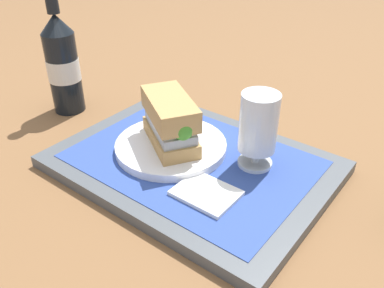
{
  "coord_description": "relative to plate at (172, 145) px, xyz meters",
  "views": [
    {
      "loc": [
        0.35,
        -0.45,
        0.4
      ],
      "look_at": [
        0.0,
        0.0,
        0.05
      ],
      "focal_mm": 38.32,
      "sensor_mm": 36.0,
      "label": 1
    }
  ],
  "objects": [
    {
      "name": "ground_plane",
      "position": [
        0.05,
        -0.0,
        -0.03
      ],
      "size": [
        3.0,
        3.0,
        0.0
      ],
      "primitive_type": "plane",
      "color": "brown"
    },
    {
      "name": "tray",
      "position": [
        0.05,
        -0.0,
        -0.02
      ],
      "size": [
        0.44,
        0.32,
        0.02
      ],
      "primitive_type": "cube",
      "color": "#4C5156",
      "rests_on": "ground_plane"
    },
    {
      "name": "placemat",
      "position": [
        0.05,
        -0.0,
        -0.01
      ],
      "size": [
        0.38,
        0.27,
        0.0
      ],
      "primitive_type": "cube",
      "color": "#2D4793",
      "rests_on": "tray"
    },
    {
      "name": "plate",
      "position": [
        0.0,
        0.0,
        0.0
      ],
      "size": [
        0.19,
        0.19,
        0.01
      ],
      "primitive_type": "cylinder",
      "color": "white",
      "rests_on": "placemat"
    },
    {
      "name": "sandwich",
      "position": [
        0.0,
        -0.0,
        0.05
      ],
      "size": [
        0.14,
        0.12,
        0.08
      ],
      "rotation": [
        0.0,
        0.0,
        -0.57
      ],
      "color": "tan",
      "rests_on": "plate"
    },
    {
      "name": "beer_glass",
      "position": [
        0.14,
        0.05,
        0.06
      ],
      "size": [
        0.06,
        0.06,
        0.12
      ],
      "color": "silver",
      "rests_on": "placemat"
    },
    {
      "name": "napkin_folded",
      "position": [
        0.12,
        -0.07,
        -0.0
      ],
      "size": [
        0.09,
        0.07,
        0.01
      ],
      "primitive_type": "cube",
      "color": "white",
      "rests_on": "placemat"
    },
    {
      "name": "second_bottle",
      "position": [
        -0.3,
        0.01,
        0.08
      ],
      "size": [
        0.07,
        0.07,
        0.27
      ],
      "color": "black",
      "rests_on": "ground_plane"
    }
  ]
}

